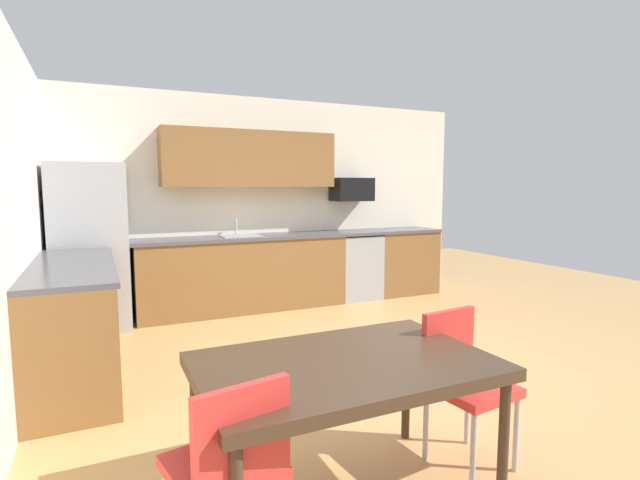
# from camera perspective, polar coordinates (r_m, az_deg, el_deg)

# --- Properties ---
(ground_plane) EXTENTS (12.00, 12.00, 0.00)m
(ground_plane) POSITION_cam_1_polar(r_m,az_deg,el_deg) (4.36, 5.77, -14.55)
(ground_plane) COLOR tan
(wall_back) EXTENTS (5.80, 0.10, 2.70)m
(wall_back) POSITION_cam_1_polar(r_m,az_deg,el_deg) (6.49, -6.21, 4.55)
(wall_back) COLOR silver
(wall_back) RESTS_ON ground
(cabinet_run_back) EXTENTS (2.59, 0.60, 0.90)m
(cabinet_run_back) POSITION_cam_1_polar(r_m,az_deg,el_deg) (6.12, -9.07, -4.09)
(cabinet_run_back) COLOR brown
(cabinet_run_back) RESTS_ON ground
(cabinet_run_back_right) EXTENTS (0.96, 0.60, 0.90)m
(cabinet_run_back_right) POSITION_cam_1_polar(r_m,az_deg,el_deg) (7.13, 9.61, -2.60)
(cabinet_run_back_right) COLOR brown
(cabinet_run_back_right) RESTS_ON ground
(cabinet_run_left) EXTENTS (0.60, 2.00, 0.90)m
(cabinet_run_left) POSITION_cam_1_polar(r_m,az_deg,el_deg) (4.43, -27.15, -8.77)
(cabinet_run_left) COLOR brown
(cabinet_run_left) RESTS_ON ground
(countertop_back) EXTENTS (4.80, 0.64, 0.04)m
(countertop_back) POSITION_cam_1_polar(r_m,az_deg,el_deg) (6.19, -5.11, 0.48)
(countertop_back) COLOR #4C4C51
(countertop_back) RESTS_ON cabinet_run_back
(countertop_left) EXTENTS (0.64, 2.00, 0.04)m
(countertop_left) POSITION_cam_1_polar(r_m,az_deg,el_deg) (4.34, -27.46, -2.76)
(countertop_left) COLOR #4C4C51
(countertop_left) RESTS_ON cabinet_run_left
(upper_cabinets_back) EXTENTS (2.20, 0.34, 0.70)m
(upper_cabinets_back) POSITION_cam_1_polar(r_m,az_deg,el_deg) (6.19, -8.27, 9.52)
(upper_cabinets_back) COLOR brown
(refrigerator) EXTENTS (0.76, 0.70, 1.80)m
(refrigerator) POSITION_cam_1_polar(r_m,az_deg,el_deg) (5.74, -25.71, -0.79)
(refrigerator) COLOR #9EA0A5
(refrigerator) RESTS_ON ground
(oven_range) EXTENTS (0.60, 0.60, 0.91)m
(oven_range) POSITION_cam_1_polar(r_m,az_deg,el_deg) (6.72, 4.13, -3.03)
(oven_range) COLOR #999BA0
(oven_range) RESTS_ON ground
(microwave) EXTENTS (0.54, 0.36, 0.32)m
(microwave) POSITION_cam_1_polar(r_m,az_deg,el_deg) (6.72, 3.79, 6.01)
(microwave) COLOR black
(sink_basin) EXTENTS (0.48, 0.40, 0.14)m
(sink_basin) POSITION_cam_1_polar(r_m,az_deg,el_deg) (6.04, -9.46, -0.10)
(sink_basin) COLOR #A5A8AD
(sink_basin) RESTS_ON countertop_back
(sink_faucet) EXTENTS (0.02, 0.02, 0.24)m
(sink_faucet) POSITION_cam_1_polar(r_m,az_deg,el_deg) (6.20, -9.93, 1.54)
(sink_faucet) COLOR #B2B5BA
(sink_faucet) RESTS_ON countertop_back
(dining_table) EXTENTS (1.40, 0.90, 0.73)m
(dining_table) POSITION_cam_1_polar(r_m,az_deg,el_deg) (2.39, 2.95, -15.41)
(dining_table) COLOR #422D1E
(dining_table) RESTS_ON ground
(chair_near_table) EXTENTS (0.44, 0.44, 0.85)m
(chair_near_table) POSITION_cam_1_polar(r_m,az_deg,el_deg) (2.91, 16.53, -15.07)
(chair_near_table) COLOR red
(chair_near_table) RESTS_ON ground
(chair_far_side) EXTENTS (0.47, 0.47, 0.85)m
(chair_far_side) POSITION_cam_1_polar(r_m,az_deg,el_deg) (2.05, -10.63, -24.58)
(chair_far_side) COLOR red
(chair_far_side) RESTS_ON ground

